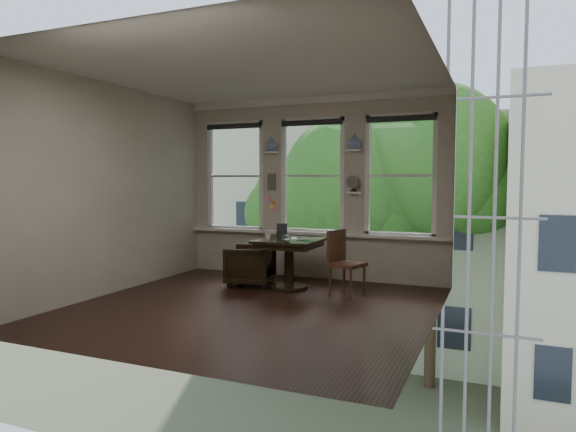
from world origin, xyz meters
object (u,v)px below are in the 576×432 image
at_px(side_chair_right, 347,264).
at_px(mug, 268,237).
at_px(armchair_left, 250,265).
at_px(table, 289,264).
at_px(laptop, 303,240).

height_order(side_chair_right, mug, side_chair_right).
height_order(armchair_left, side_chair_right, side_chair_right).
xyz_separation_m(armchair_left, side_chair_right, (1.60, -0.13, 0.15)).
bearing_deg(armchair_left, table, 78.59).
relative_size(side_chair_right, laptop, 3.00).
xyz_separation_m(table, side_chair_right, (0.94, -0.12, 0.09)).
distance_m(laptop, mug, 0.57).
distance_m(armchair_left, mug, 0.62).
relative_size(table, mug, 10.11).
xyz_separation_m(table, laptop, (0.27, -0.13, 0.39)).
bearing_deg(table, laptop, -24.95).
bearing_deg(armchair_left, laptop, 71.18).
bearing_deg(mug, laptop, -0.00).
bearing_deg(side_chair_right, laptop, 108.09).
distance_m(armchair_left, laptop, 1.05).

